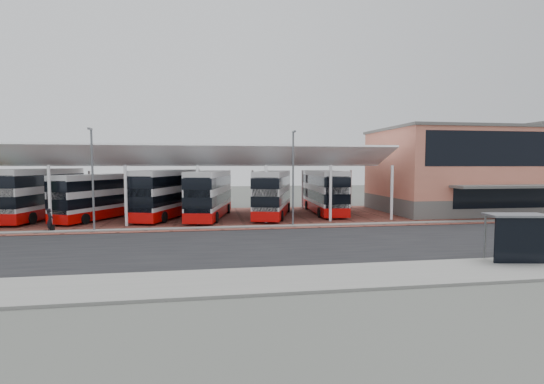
% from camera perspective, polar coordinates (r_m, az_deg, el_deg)
% --- Properties ---
extents(ground, '(140.00, 140.00, 0.00)m').
position_cam_1_polar(ground, '(27.23, 1.70, -7.17)').
color(ground, '#454842').
extents(road, '(120.00, 14.00, 0.02)m').
position_cam_1_polar(road, '(26.27, 2.11, -7.56)').
color(road, black).
rests_on(road, ground).
extents(forecourt, '(72.00, 16.00, 0.06)m').
position_cam_1_polar(forecourt, '(40.21, 1.03, -3.50)').
color(forecourt, brown).
rests_on(forecourt, ground).
extents(sidewalk, '(120.00, 4.00, 0.14)m').
position_cam_1_polar(sidewalk, '(18.69, 6.98, -12.20)').
color(sidewalk, slate).
rests_on(sidewalk, ground).
extents(north_kerb, '(120.00, 0.80, 0.14)m').
position_cam_1_polar(north_kerb, '(33.24, -0.31, -5.01)').
color(north_kerb, slate).
rests_on(north_kerb, ground).
extents(yellow_line_near, '(120.00, 0.12, 0.01)m').
position_cam_1_polar(yellow_line_near, '(20.56, 5.41, -10.81)').
color(yellow_line_near, '#DE9C09').
rests_on(yellow_line_near, road).
extents(yellow_line_far, '(120.00, 0.12, 0.01)m').
position_cam_1_polar(yellow_line_far, '(20.85, 5.20, -10.60)').
color(yellow_line_far, '#DE9C09').
rests_on(yellow_line_far, road).
extents(canopy, '(37.00, 11.63, 7.07)m').
position_cam_1_polar(canopy, '(40.19, -10.53, 4.68)').
color(canopy, white).
rests_on(canopy, ground).
extents(terminal, '(18.40, 14.40, 9.25)m').
position_cam_1_polar(terminal, '(48.97, 25.84, 2.88)').
color(terminal, '#5E5C59').
rests_on(terminal, ground).
extents(lamp_west, '(0.16, 0.90, 8.07)m').
position_cam_1_polar(lamp_west, '(33.75, -24.55, 2.09)').
color(lamp_west, slate).
rests_on(lamp_west, ground).
extents(lamp_east, '(0.16, 0.90, 8.07)m').
position_cam_1_polar(lamp_east, '(33.27, 3.08, 2.42)').
color(lamp_east, slate).
rests_on(lamp_east, ground).
extents(bus_0, '(4.56, 11.97, 4.82)m').
position_cam_1_polar(bus_0, '(43.93, -30.43, -0.23)').
color(bus_0, silver).
rests_on(bus_0, forecourt).
extents(bus_1, '(6.83, 10.37, 4.29)m').
position_cam_1_polar(bus_1, '(41.15, -23.57, -0.63)').
color(bus_1, silver).
rests_on(bus_1, forecourt).
extents(bus_2, '(6.15, 11.60, 4.68)m').
position_cam_1_polar(bus_2, '(40.16, -14.91, -0.26)').
color(bus_2, silver).
rests_on(bus_2, forecourt).
extents(bus_3, '(4.69, 11.40, 4.58)m').
position_cam_1_polar(bus_3, '(38.97, -9.00, -0.37)').
color(bus_3, silver).
rests_on(bus_3, forecourt).
extents(bus_4, '(5.58, 11.30, 4.55)m').
position_cam_1_polar(bus_4, '(39.67, 0.13, -0.27)').
color(bus_4, silver).
rests_on(bus_4, forecourt).
extents(bus_5, '(3.31, 11.21, 4.56)m').
position_cam_1_polar(bus_5, '(42.61, 7.58, -0.00)').
color(bus_5, silver).
rests_on(bus_5, forecourt).
extents(pedestrian, '(0.50, 0.70, 1.81)m').
position_cam_1_polar(pedestrian, '(35.30, -29.47, -3.53)').
color(pedestrian, black).
rests_on(pedestrian, forecourt).
extents(suitcase, '(0.31, 0.22, 0.53)m').
position_cam_1_polar(suitcase, '(35.30, -29.22, -4.57)').
color(suitcase, black).
rests_on(suitcase, forecourt).
extents(bus_shelter, '(3.32, 1.95, 2.51)m').
position_cam_1_polar(bus_shelter, '(24.68, 32.73, -4.96)').
color(bus_shelter, black).
rests_on(bus_shelter, sidewalk).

